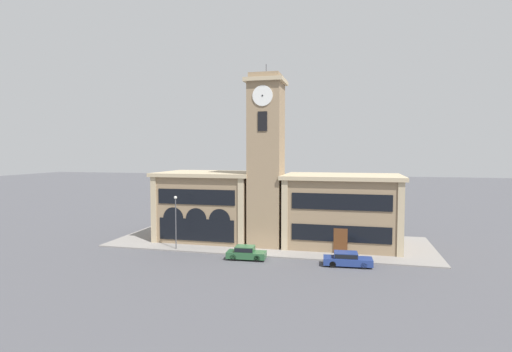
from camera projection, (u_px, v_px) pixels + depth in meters
The scene contains 8 objects.
ground_plane at pixel (256, 257), 43.02m from camera, with size 300.00×300.00×0.00m, color #4C4C51.
sidewalk_kerb at pixel (269, 242), 49.84m from camera, with size 38.75×14.06×0.15m.
clock_tower at pixel (266, 161), 47.19m from camera, with size 4.53×4.53×21.55m.
town_hall_left_wing at pixel (209, 205), 51.95m from camera, with size 12.52×9.74×8.70m.
town_hall_right_wing at pixel (342, 210), 47.98m from camera, with size 13.86×9.74×8.57m.
parked_car_near at pixel (246, 252), 41.93m from camera, with size 4.20×2.01×1.41m.
parked_car_mid at pixel (347, 259), 39.49m from camera, with size 4.86×2.10×1.39m.
street_lamp at pixel (176, 214), 45.74m from camera, with size 0.36×0.36×6.11m.
Camera 1 is at (9.97, -41.23, 11.32)m, focal length 28.00 mm.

